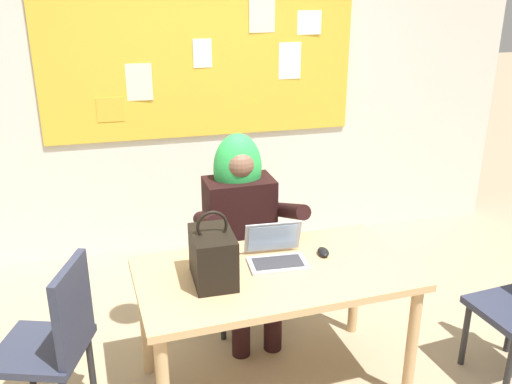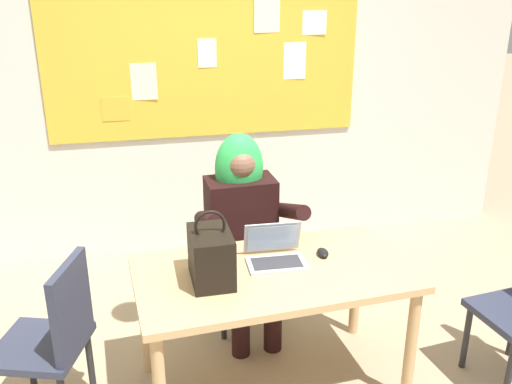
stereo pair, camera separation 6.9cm
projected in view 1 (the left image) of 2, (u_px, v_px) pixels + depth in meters
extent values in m
cube|color=silver|center=(200.00, 82.00, 4.42)|extent=(5.22, 0.10, 2.73)
cube|color=gold|center=(201.00, 59.00, 4.29)|extent=(2.40, 0.02, 1.20)
cube|color=gold|center=(110.00, 110.00, 4.25)|extent=(0.20, 0.00, 0.18)
cube|color=white|center=(202.00, 53.00, 4.27)|extent=(0.14, 0.01, 0.21)
cube|color=#F4E0C6|center=(136.00, 82.00, 4.22)|extent=(0.24, 0.02, 0.27)
cube|color=#F4E0C6|center=(262.00, 14.00, 4.28)|extent=(0.20, 0.01, 0.27)
cube|color=white|center=(290.00, 61.00, 4.46)|extent=(0.18, 0.01, 0.28)
cube|color=white|center=(307.00, 22.00, 4.39)|extent=(0.24, 0.02, 0.18)
cube|color=tan|center=(275.00, 273.00, 2.94)|extent=(1.46, 0.85, 0.04)
cylinder|color=tan|center=(412.00, 344.00, 2.97)|extent=(0.06, 0.06, 0.68)
cylinder|color=tan|center=(145.00, 321.00, 3.17)|extent=(0.06, 0.06, 0.68)
cylinder|color=tan|center=(355.00, 284.00, 3.55)|extent=(0.06, 0.06, 0.68)
cube|color=black|center=(241.00, 260.00, 3.63)|extent=(0.45, 0.45, 0.04)
cube|color=black|center=(232.00, 213.00, 3.71)|extent=(0.38, 0.07, 0.45)
cylinder|color=#262628|center=(274.00, 300.00, 3.61)|extent=(0.04, 0.04, 0.42)
cylinder|color=#262628|center=(223.00, 310.00, 3.51)|extent=(0.04, 0.04, 0.42)
cylinder|color=#262628|center=(257.00, 275.00, 3.91)|extent=(0.04, 0.04, 0.42)
cylinder|color=#262628|center=(209.00, 283.00, 3.81)|extent=(0.04, 0.04, 0.42)
cylinder|color=black|center=(273.00, 316.00, 3.41)|extent=(0.11, 0.11, 0.46)
cylinder|color=black|center=(241.00, 321.00, 3.36)|extent=(0.11, 0.11, 0.46)
cylinder|color=black|center=(265.00, 264.00, 3.47)|extent=(0.17, 0.43, 0.15)
cylinder|color=black|center=(233.00, 269.00, 3.41)|extent=(0.17, 0.43, 0.15)
cube|color=black|center=(239.00, 218.00, 3.54)|extent=(0.43, 0.28, 0.52)
cylinder|color=black|center=(290.00, 211.00, 3.36)|extent=(0.11, 0.47, 0.24)
cylinder|color=black|center=(207.00, 221.00, 3.23)|extent=(0.11, 0.47, 0.24)
sphere|color=brown|center=(239.00, 164.00, 3.41)|extent=(0.20, 0.20, 0.20)
ellipsoid|color=green|center=(238.00, 168.00, 3.46)|extent=(0.31, 0.23, 0.44)
cube|color=#B7B7BC|center=(278.00, 264.00, 2.99)|extent=(0.32, 0.21, 0.01)
cube|color=#333338|center=(278.00, 262.00, 2.98)|extent=(0.27, 0.15, 0.00)
cube|color=#B7B7BC|center=(273.00, 237.00, 3.06)|extent=(0.31, 0.08, 0.18)
cube|color=#99B7E0|center=(273.00, 238.00, 3.06)|extent=(0.27, 0.06, 0.16)
ellipsoid|color=black|center=(323.00, 252.00, 3.09)|extent=(0.07, 0.11, 0.03)
cube|color=black|center=(213.00, 257.00, 2.79)|extent=(0.20, 0.30, 0.26)
torus|color=black|center=(212.00, 226.00, 2.73)|extent=(0.16, 0.02, 0.16)
cube|color=#2D3347|center=(41.00, 349.00, 2.80)|extent=(0.53, 0.53, 0.04)
cube|color=#2D3347|center=(73.00, 309.00, 2.70)|extent=(0.16, 0.37, 0.45)
cylinder|color=#262628|center=(30.00, 362.00, 3.05)|extent=(0.04, 0.04, 0.40)
cylinder|color=#262628|center=(91.00, 366.00, 3.03)|extent=(0.04, 0.04, 0.40)
cylinder|color=#262628|center=(509.00, 370.00, 2.99)|extent=(0.04, 0.04, 0.41)
cylinder|color=#262628|center=(465.00, 334.00, 3.28)|extent=(0.04, 0.04, 0.41)
cylinder|color=#262628|center=(511.00, 322.00, 3.40)|extent=(0.04, 0.04, 0.41)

